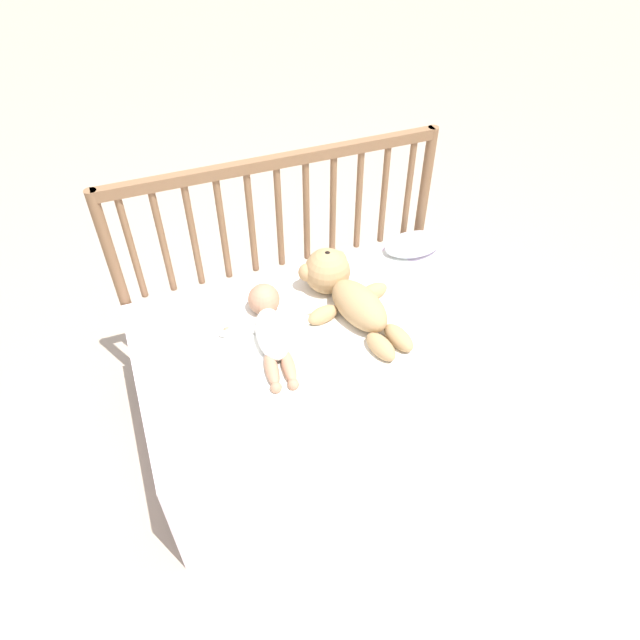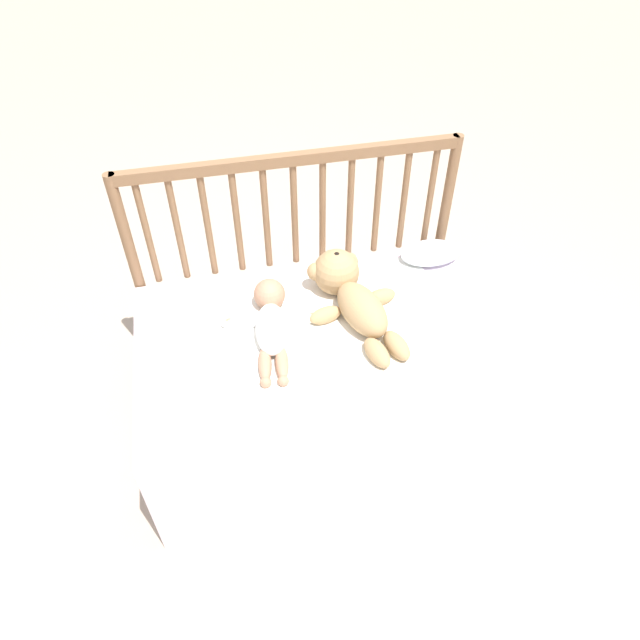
{
  "view_description": "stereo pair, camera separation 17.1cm",
  "coord_description": "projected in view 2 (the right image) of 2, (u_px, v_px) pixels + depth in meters",
  "views": [
    {
      "loc": [
        -0.44,
        -1.14,
        1.68
      ],
      "look_at": [
        0.0,
        0.01,
        0.48
      ],
      "focal_mm": 32.0,
      "sensor_mm": 36.0,
      "label": 1
    },
    {
      "loc": [
        -0.28,
        -1.19,
        1.68
      ],
      "look_at": [
        0.0,
        0.01,
        0.48
      ],
      "focal_mm": 32.0,
      "sensor_mm": 36.0,
      "label": 2
    }
  ],
  "objects": [
    {
      "name": "crib_mattress",
      "position": [
        321.0,
        380.0,
        1.9
      ],
      "size": [
        1.12,
        0.72,
        0.42
      ],
      "color": "silver",
      "rests_on": "ground_plane"
    },
    {
      "name": "teddy_bear",
      "position": [
        351.0,
        294.0,
        1.79
      ],
      "size": [
        0.31,
        0.47,
        0.15
      ],
      "color": "tan",
      "rests_on": "crib_mattress"
    },
    {
      "name": "baby",
      "position": [
        271.0,
        322.0,
        1.74
      ],
      "size": [
        0.31,
        0.4,
        0.1
      ],
      "color": "white",
      "rests_on": "crib_mattress"
    },
    {
      "name": "crib_rail",
      "position": [
        295.0,
        223.0,
        1.91
      ],
      "size": [
        1.12,
        0.04,
        0.83
      ],
      "color": "brown",
      "rests_on": "ground_plane"
    },
    {
      "name": "small_pillow",
      "position": [
        430.0,
        253.0,
        2.0
      ],
      "size": [
        0.22,
        0.13,
        0.06
      ],
      "color": "silver",
      "rests_on": "crib_mattress"
    },
    {
      "name": "ground_plane",
      "position": [
        321.0,
        418.0,
        2.04
      ],
      "size": [
        12.0,
        12.0,
        0.0
      ],
      "primitive_type": "plane",
      "color": "tan"
    },
    {
      "name": "blanket",
      "position": [
        319.0,
        329.0,
        1.77
      ],
      "size": [
        0.84,
        0.57,
        0.01
      ],
      "color": "white",
      "rests_on": "crib_mattress"
    }
  ]
}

